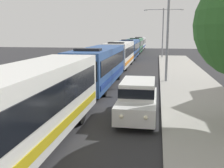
# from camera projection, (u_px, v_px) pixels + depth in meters

# --- Properties ---
(bus_lead) EXTENTS (2.58, 12.06, 3.21)m
(bus_lead) POSITION_uv_depth(u_px,v_px,m) (23.00, 107.00, 9.47)
(bus_lead) COLOR silver
(bus_lead) RESTS_ON ground_plane
(bus_second_in_line) EXTENTS (2.58, 11.73, 3.21)m
(bus_second_in_line) POSITION_uv_depth(u_px,v_px,m) (99.00, 65.00, 21.76)
(bus_second_in_line) COLOR #284C8C
(bus_second_in_line) RESTS_ON ground_plane
(bus_middle) EXTENTS (2.58, 10.87, 3.21)m
(bus_middle) POSITION_uv_depth(u_px,v_px,m) (120.00, 54.00, 33.73)
(bus_middle) COLOR silver
(bus_middle) RESTS_ON ground_plane
(bus_fourth_in_line) EXTENTS (2.58, 12.12, 3.21)m
(bus_fourth_in_line) POSITION_uv_depth(u_px,v_px,m) (130.00, 48.00, 45.28)
(bus_fourth_in_line) COLOR #284C8C
(bus_fourth_in_line) RESTS_ON ground_plane
(bus_rear) EXTENTS (2.58, 10.70, 3.21)m
(bus_rear) POSITION_uv_depth(u_px,v_px,m) (136.00, 45.00, 57.65)
(bus_rear) COLOR #33724C
(bus_rear) RESTS_ON ground_plane
(bus_tail_end) EXTENTS (2.58, 12.26, 3.21)m
(bus_tail_end) POSITION_uv_depth(u_px,v_px,m) (140.00, 43.00, 69.64)
(bus_tail_end) COLOR silver
(bus_tail_end) RESTS_ON ground_plane
(white_suv) EXTENTS (1.86, 5.02, 1.90)m
(white_suv) POSITION_uv_depth(u_px,v_px,m) (138.00, 97.00, 13.65)
(white_suv) COLOR white
(white_suv) RESTS_ON ground_plane
(streetlamp_mid) EXTENTS (6.40, 0.28, 8.16)m
(streetlamp_mid) POSITION_uv_depth(u_px,v_px,m) (168.00, 21.00, 22.46)
(streetlamp_mid) COLOR gray
(streetlamp_mid) RESTS_ON sidewalk
(streetlamp_far) EXTENTS (6.47, 0.28, 8.07)m
(streetlamp_far) POSITION_uv_depth(u_px,v_px,m) (163.00, 27.00, 45.14)
(streetlamp_far) COLOR gray
(streetlamp_far) RESTS_ON sidewalk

